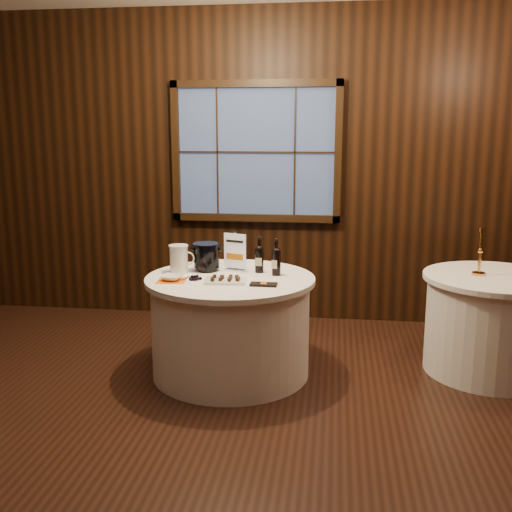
# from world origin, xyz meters

# --- Properties ---
(ground) EXTENTS (6.00, 6.00, 0.00)m
(ground) POSITION_xyz_m (0.00, 0.00, 0.00)
(ground) COLOR black
(ground) RESTS_ON ground
(back_wall) EXTENTS (6.00, 0.10, 3.00)m
(back_wall) POSITION_xyz_m (0.00, 2.48, 1.54)
(back_wall) COLOR black
(back_wall) RESTS_ON ground
(main_table) EXTENTS (1.28, 1.28, 0.77)m
(main_table) POSITION_xyz_m (0.00, 1.00, 0.39)
(main_table) COLOR white
(main_table) RESTS_ON ground
(side_table) EXTENTS (1.08, 1.08, 0.77)m
(side_table) POSITION_xyz_m (2.00, 1.30, 0.39)
(side_table) COLOR white
(side_table) RESTS_ON ground
(sign_stand) EXTENTS (0.18, 0.14, 0.31)m
(sign_stand) POSITION_xyz_m (0.01, 1.19, 0.88)
(sign_stand) COLOR silver
(sign_stand) RESTS_ON main_table
(port_bottle_left) EXTENTS (0.07, 0.07, 0.28)m
(port_bottle_left) POSITION_xyz_m (0.20, 1.17, 0.89)
(port_bottle_left) COLOR black
(port_bottle_left) RESTS_ON main_table
(port_bottle_right) EXTENTS (0.07, 0.08, 0.28)m
(port_bottle_right) POSITION_xyz_m (0.34, 1.10, 0.89)
(port_bottle_right) COLOR black
(port_bottle_right) RESTS_ON main_table
(ice_bucket) EXTENTS (0.22, 0.22, 0.22)m
(ice_bucket) POSITION_xyz_m (-0.22, 1.18, 0.89)
(ice_bucket) COLOR black
(ice_bucket) RESTS_ON main_table
(chocolate_plate) EXTENTS (0.32, 0.23, 0.04)m
(chocolate_plate) POSITION_xyz_m (-0.01, 0.84, 0.79)
(chocolate_plate) COLOR white
(chocolate_plate) RESTS_ON main_table
(chocolate_box) EXTENTS (0.19, 0.10, 0.02)m
(chocolate_box) POSITION_xyz_m (0.28, 0.77, 0.78)
(chocolate_box) COLOR black
(chocolate_box) RESTS_ON main_table
(grape_bunch) EXTENTS (0.16, 0.09, 0.04)m
(grape_bunch) POSITION_xyz_m (-0.24, 0.85, 0.79)
(grape_bunch) COLOR black
(grape_bunch) RESTS_ON main_table
(glass_pitcher) EXTENTS (0.20, 0.15, 0.22)m
(glass_pitcher) POSITION_xyz_m (-0.42, 1.09, 0.88)
(glass_pitcher) COLOR white
(glass_pitcher) RESTS_ON main_table
(orange_napkin) EXTENTS (0.23, 0.23, 0.00)m
(orange_napkin) POSITION_xyz_m (-0.40, 0.83, 0.77)
(orange_napkin) COLOR orange
(orange_napkin) RESTS_ON main_table
(cracker_bowl) EXTENTS (0.18, 0.18, 0.04)m
(cracker_bowl) POSITION_xyz_m (-0.40, 0.83, 0.79)
(cracker_bowl) COLOR white
(cracker_bowl) RESTS_ON orange_napkin
(brass_candlestick) EXTENTS (0.10, 0.10, 0.37)m
(brass_candlestick) POSITION_xyz_m (1.87, 1.31, 0.90)
(brass_candlestick) COLOR #C6853D
(brass_candlestick) RESTS_ON side_table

